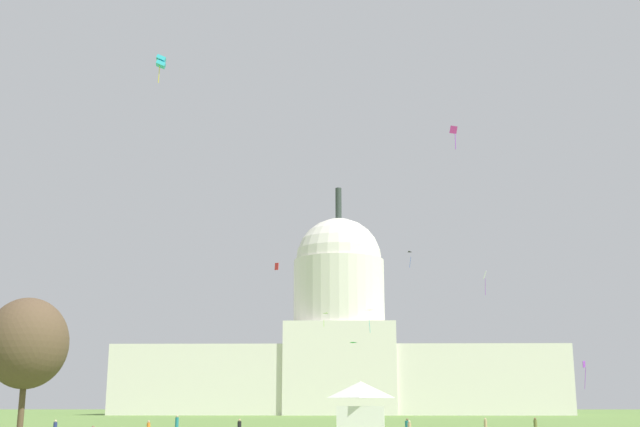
{
  "coord_description": "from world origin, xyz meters",
  "views": [
    {
      "loc": [
        -2.66,
        -35.64,
        3.07
      ],
      "look_at": [
        -5.2,
        88.4,
        32.67
      ],
      "focal_mm": 44.79,
      "sensor_mm": 36.0,
      "label": 1
    }
  ],
  "objects": [
    {
      "name": "capitol_building",
      "position": [
        -1.88,
        192.0,
        17.64
      ],
      "size": [
        123.62,
        27.96,
        65.04
      ],
      "color": "silver",
      "rests_on": "ground_plane"
    },
    {
      "name": "event_tent",
      "position": [
        0.35,
        67.19,
        2.89
      ],
      "size": [
        6.42,
        4.89,
        5.77
      ],
      "rotation": [
        0.0,
        0.0,
        -0.08
      ],
      "color": "white",
      "rests_on": "ground_plane"
    },
    {
      "name": "tree_west_mid",
      "position": [
        -32.0,
        40.04,
        8.62
      ],
      "size": [
        10.52,
        10.45,
        12.93
      ],
      "color": "brown",
      "rests_on": "ground_plane"
    },
    {
      "name": "person_teal_back_left",
      "position": [
        -21.08,
        58.79,
        0.8
      ],
      "size": [
        0.55,
        0.55,
        1.74
      ],
      "rotation": [
        0.0,
        0.0,
        1.02
      ],
      "color": "#1E757A",
      "rests_on": "ground_plane"
    },
    {
      "name": "person_olive_front_left",
      "position": [
        18.53,
        52.73,
        0.73
      ],
      "size": [
        0.51,
        0.51,
        1.59
      ],
      "rotation": [
        0.0,
        0.0,
        4.17
      ],
      "color": "olive",
      "rests_on": "ground_plane"
    },
    {
      "name": "person_tan_lawn_far_left",
      "position": [
        13.71,
        55.39,
        0.69
      ],
      "size": [
        0.48,
        0.48,
        1.5
      ],
      "rotation": [
        0.0,
        0.0,
        0.94
      ],
      "color": "tan",
      "rests_on": "ground_plane"
    },
    {
      "name": "kite_cyan_high",
      "position": [
        -21.81,
        45.29,
        39.62
      ],
      "size": [
        1.2,
        1.13,
        3.15
      ],
      "rotation": [
        0.0,
        0.0,
        4.89
      ],
      "color": "#33BCDB"
    },
    {
      "name": "kite_red_mid",
      "position": [
        -10.73,
        70.96,
        21.15
      ],
      "size": [
        0.59,
        0.45,
        1.0
      ],
      "rotation": [
        0.0,
        0.0,
        1.69
      ],
      "color": "red"
    },
    {
      "name": "kite_green_low",
      "position": [
        -0.31,
        91.57,
        12.24
      ],
      "size": [
        1.21,
        1.09,
        0.2
      ],
      "rotation": [
        0.0,
        0.0,
        5.67
      ],
      "color": "green"
    },
    {
      "name": "kite_violet_low",
      "position": [
        32.32,
        79.53,
        7.9
      ],
      "size": [
        0.55,
        0.69,
        3.91
      ],
      "rotation": [
        0.0,
        0.0,
        6.27
      ],
      "color": "purple"
    },
    {
      "name": "kite_magenta_mid",
      "position": [
        9.0,
        39.04,
        29.06
      ],
      "size": [
        0.8,
        0.45,
        2.45
      ],
      "rotation": [
        0.0,
        0.0,
        5.67
      ],
      "color": "#D1339E"
    },
    {
      "name": "kite_black_mid",
      "position": [
        12.12,
        126.04,
        32.82
      ],
      "size": [
        1.27,
        1.56,
        2.96
      ],
      "rotation": [
        0.0,
        0.0,
        4.24
      ],
      "color": "black"
    },
    {
      "name": "kite_white_mid",
      "position": [
        22.71,
        99.54,
        23.95
      ],
      "size": [
        0.64,
        0.87,
        4.14
      ],
      "rotation": [
        0.0,
        0.0,
        0.49
      ],
      "color": "white"
    },
    {
      "name": "kite_pink_mid",
      "position": [
        4.13,
        123.19,
        20.46
      ],
      "size": [
        1.64,
        1.04,
        4.37
      ],
      "rotation": [
        0.0,
        0.0,
        2.81
      ],
      "color": "pink"
    },
    {
      "name": "kite_lime_low",
      "position": [
        -5.08,
        104.16,
        17.89
      ],
      "size": [
        0.95,
        1.41,
        1.96
      ],
      "rotation": [
        0.0,
        0.0,
        4.66
      ],
      "color": "#8CD133"
    }
  ]
}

